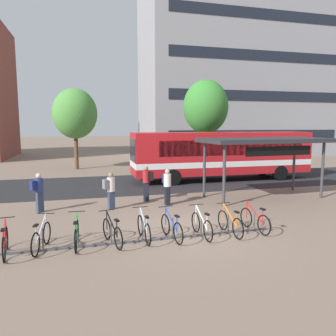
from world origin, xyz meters
name	(u,v)px	position (x,y,z in m)	size (l,w,h in m)	color
ground	(189,231)	(0.00, 0.00, 0.00)	(200.00, 200.00, 0.00)	#7A6656
bus_lane_asphalt	(141,183)	(0.00, 9.70, 0.00)	(80.00, 7.20, 0.01)	#232326
city_bus	(221,154)	(5.43, 9.70, 1.78)	(12.03, 2.62, 3.20)	red
bike_rack	(143,239)	(-1.77, -0.65, 0.09)	(8.94, 0.26, 0.70)	#47474C
parked_bicycle_red_0	(5,243)	(-5.75, -0.78, 0.38)	(0.52, 1.71, 0.99)	black
parked_bicycle_silver_1	(41,237)	(-4.80, -0.59, 0.38)	(0.56, 1.70, 0.99)	black
parked_bicycle_green_2	(77,235)	(-3.80, -0.60, 0.38)	(0.52, 1.72, 0.99)	black
parked_bicycle_black_3	(112,233)	(-2.73, -0.67, 0.38)	(0.63, 1.68, 0.99)	black
parked_bicycle_silver_4	(144,229)	(-1.71, -0.54, 0.38)	(0.52, 1.72, 0.99)	black
parked_bicycle_blue_5	(172,228)	(-0.83, -0.68, 0.38)	(0.52, 1.71, 0.99)	black
parked_bicycle_white_6	(202,226)	(0.20, -0.70, 0.38)	(0.52, 1.72, 0.99)	black
parked_bicycle_orange_7	(230,223)	(1.22, -0.70, 0.38)	(0.52, 1.72, 0.99)	black
parked_bicycle_red_8	(255,220)	(2.21, -0.59, 0.38)	(0.52, 1.72, 0.99)	black
transit_shelter	(264,142)	(5.31, 4.14, 2.83)	(6.51, 3.34, 3.03)	#38383D
commuter_grey_pack_0	(110,188)	(-2.41, 3.68, 0.94)	(0.59, 0.46, 1.64)	#2D3851
commuter_black_pack_1	(147,181)	(-0.57, 4.82, 0.99)	(0.58, 0.43, 1.72)	black
commuter_navy_pack_2	(38,190)	(-5.39, 3.94, 0.97)	(0.61, 0.54, 1.68)	#2D3851
commuter_navy_pack_3	(167,184)	(0.19, 3.86, 0.97)	(0.38, 0.55, 1.68)	black
street_tree_0	(75,114)	(-4.04, 17.75, 4.59)	(3.61, 3.61, 6.66)	brown
street_tree_1	(206,107)	(6.34, 15.04, 5.13)	(3.67, 3.67, 7.34)	brown
building_right_wing	(238,67)	(15.30, 27.54, 10.68)	(23.13, 10.38, 21.36)	gray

